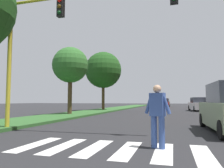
# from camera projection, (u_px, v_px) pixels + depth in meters

# --- Properties ---
(ground_plane) EXTENTS (140.00, 140.00, 0.00)m
(ground_plane) POSITION_uv_depth(u_px,v_px,m) (171.00, 111.00, 27.59)
(ground_plane) COLOR #262628
(crosswalk) EXTENTS (7.65, 2.20, 0.01)m
(crosswalk) POSITION_uv_depth(u_px,v_px,m) (164.00, 152.00, 5.32)
(crosswalk) COLOR silver
(crosswalk) RESTS_ON ground_plane
(median_strip) EXTENTS (3.61, 64.00, 0.15)m
(median_strip) POSITION_uv_depth(u_px,v_px,m) (106.00, 110.00, 27.87)
(median_strip) COLOR #2D5B28
(median_strip) RESTS_ON ground_plane
(tree_mid) EXTENTS (3.10, 3.10, 5.75)m
(tree_mid) POSITION_uv_depth(u_px,v_px,m) (70.00, 65.00, 18.83)
(tree_mid) COLOR #4C3823
(tree_mid) RESTS_ON median_strip
(tree_far) EXTENTS (4.58, 4.58, 7.27)m
(tree_far) POSITION_uv_depth(u_px,v_px,m) (103.00, 70.00, 27.48)
(tree_far) COLOR #4C3823
(tree_far) RESTS_ON median_strip
(traffic_light_gantry) EXTENTS (8.27, 0.30, 6.00)m
(traffic_light_gantry) POSITION_uv_depth(u_px,v_px,m) (59.00, 26.00, 8.92)
(traffic_light_gantry) COLOR gold
(traffic_light_gantry) RESTS_ON median_strip
(pedestrian_performer) EXTENTS (0.73, 0.35, 1.69)m
(pedestrian_performer) POSITION_uv_depth(u_px,v_px,m) (158.00, 113.00, 5.81)
(pedestrian_performer) COLOR #334C8C
(pedestrian_performer) RESTS_ON ground_plane
(sedan_midblock) EXTENTS (2.25, 4.72, 1.66)m
(sedan_midblock) POSITION_uv_depth(u_px,v_px,m) (199.00, 105.00, 26.56)
(sedan_midblock) COLOR silver
(sedan_midblock) RESTS_ON ground_plane
(sedan_distant) EXTENTS (1.84, 4.30, 1.69)m
(sedan_distant) POSITION_uv_depth(u_px,v_px,m) (164.00, 103.00, 40.99)
(sedan_distant) COLOR maroon
(sedan_distant) RESTS_ON ground_plane
(sedan_far_horizon) EXTENTS (2.17, 4.39, 1.73)m
(sedan_far_horizon) POSITION_uv_depth(u_px,v_px,m) (165.00, 103.00, 49.64)
(sedan_far_horizon) COLOR gray
(sedan_far_horizon) RESTS_ON ground_plane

